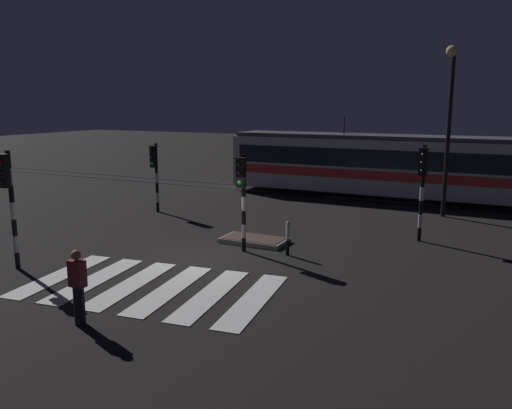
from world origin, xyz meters
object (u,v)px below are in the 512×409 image
Objects in this scene: traffic_light_corner_near_left at (8,192)px; tram at (391,165)px; traffic_light_median_centre at (242,188)px; traffic_light_corner_far_right at (422,179)px; bollard_island_edge at (288,238)px; traffic_light_corner_far_left at (155,167)px; street_lamp_trackside_right at (449,111)px; pedestrian_waiting_at_kerb at (78,287)px.

traffic_light_corner_near_left is 0.21× the size of tram.
traffic_light_median_centre is 6.90m from traffic_light_corner_near_left.
tram is at bearing 108.66° from traffic_light_corner_far_right.
traffic_light_corner_far_right is at bearing 37.88° from traffic_light_median_centre.
traffic_light_corner_near_left is at bearing -143.81° from bollard_island_edge.
street_lamp_trackside_right is at bearing 20.97° from traffic_light_corner_far_left.
traffic_light_corner_far_left is at bearing 98.13° from traffic_light_corner_near_left.
tram is at bearing 80.77° from pedestrian_waiting_at_kerb.
traffic_light_corner_far_left reaches higher than pedestrian_waiting_at_kerb.
traffic_light_median_centre is 0.92× the size of traffic_light_corner_near_left.
traffic_light_median_centre is 0.46× the size of street_lamp_trackside_right.
traffic_light_corner_far_left is at bearing 118.74° from pedestrian_waiting_at_kerb.
traffic_light_corner_far_left is 0.18× the size of tram.
pedestrian_waiting_at_kerb is at bearing -24.28° from traffic_light_corner_near_left.
traffic_light_corner_far_right is at bearing 61.87° from pedestrian_waiting_at_kerb.
traffic_light_corner_far_left is at bearing 179.84° from traffic_light_corner_far_right.
traffic_light_corner_near_left reaches higher than traffic_light_median_centre.
street_lamp_trackside_right is at bearing 86.61° from traffic_light_corner_far_right.
traffic_light_corner_near_left is (-5.18, -4.55, 0.19)m from traffic_light_median_centre.
traffic_light_corner_near_left reaches higher than bollard_island_edge.
traffic_light_corner_far_right is 5.31m from bollard_island_edge.
traffic_light_corner_far_right reaches higher than traffic_light_corner_far_left.
street_lamp_trackside_right is (11.66, 4.47, 2.45)m from traffic_light_corner_far_left.
traffic_light_corner_far_left is 12.73m from street_lamp_trackside_right.
traffic_light_corner_far_left is 8.77m from bollard_island_edge.
pedestrian_waiting_at_kerb is 1.54× the size of bollard_island_edge.
traffic_light_median_centre is 0.19× the size of tram.
street_lamp_trackside_right is 4.12× the size of pedestrian_waiting_at_kerb.
tram is (-2.91, 3.31, -2.73)m from street_lamp_trackside_right.
pedestrian_waiting_at_kerb is (4.57, -2.06, -1.44)m from traffic_light_corner_near_left.
traffic_light_corner_far_left reaches higher than bollard_island_edge.
street_lamp_trackside_right reaches higher than traffic_light_corner_far_right.
bollard_island_edge is at bearing -115.19° from street_lamp_trackside_right.
traffic_light_median_centre is at bearing -31.54° from traffic_light_corner_far_left.
traffic_light_median_centre is at bearing -142.12° from traffic_light_corner_far_right.
street_lamp_trackside_right reaches higher than traffic_light_median_centre.
street_lamp_trackside_right is (10.45, 12.94, 2.17)m from traffic_light_corner_near_left.
traffic_light_corner_far_right is 11.40m from traffic_light_corner_far_left.
traffic_light_corner_near_left is at bearing 155.72° from pedestrian_waiting_at_kerb.
street_lamp_trackside_right reaches higher than traffic_light_corner_near_left.
traffic_light_median_centre is 1.04× the size of traffic_light_corner_far_left.
tram reaches higher than traffic_light_median_centre.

